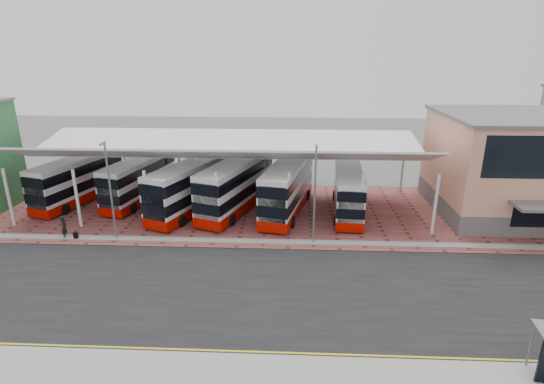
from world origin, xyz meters
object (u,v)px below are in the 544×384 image
object	(u,v)px
bus_0	(78,180)
bus_3	(236,186)
bus_1	(140,180)
bus_2	(192,187)
bus_4	(288,188)
bus_5	(348,191)
terminal	(542,165)
pedestrian	(64,227)

from	to	relation	value
bus_0	bus_3	bearing A→B (deg)	9.53
bus_1	bus_2	xyz separation A→B (m)	(5.86, -2.50, 0.18)
bus_0	bus_2	bearing A→B (deg)	5.38
bus_0	bus_3	size ratio (longest dim) A/B	0.94
bus_1	bus_4	bearing A→B (deg)	3.99
bus_0	bus_1	world-z (taller)	bus_0
bus_5	bus_4	bearing A→B (deg)	-175.69
bus_1	bus_5	size ratio (longest dim) A/B	1.03
bus_1	bus_2	bearing A→B (deg)	-10.43
bus_3	bus_1	bearing A→B (deg)	-172.40
terminal	bus_2	world-z (taller)	terminal
pedestrian	bus_4	bearing A→B (deg)	-85.65
bus_0	bus_5	bearing A→B (deg)	11.27
terminal	bus_5	size ratio (longest dim) A/B	1.78
terminal	bus_2	xyz separation A→B (m)	(-32.13, -1.15, -2.28)
terminal	bus_2	bearing A→B (deg)	-177.95
bus_3	bus_5	size ratio (longest dim) A/B	1.14
bus_2	bus_5	distance (m)	14.61
bus_5	pedestrian	world-z (taller)	bus_5
terminal	bus_0	distance (m)	44.14
terminal	bus_1	bearing A→B (deg)	177.96
bus_2	bus_1	bearing A→B (deg)	178.36
pedestrian	bus_2	bearing A→B (deg)	-70.43
bus_5	pedestrian	bearing A→B (deg)	-159.69
bus_3	bus_4	world-z (taller)	bus_3
bus_0	bus_1	distance (m)	6.09
bus_5	bus_2	bearing A→B (deg)	-174.75
bus_5	pedestrian	distance (m)	24.65
pedestrian	bus_3	bearing A→B (deg)	-78.29
terminal	bus_0	world-z (taller)	terminal
bus_3	pedestrian	xyz separation A→B (m)	(-13.22, -7.00, -1.43)
bus_2	bus_3	bearing A→B (deg)	27.88
terminal	bus_5	world-z (taller)	terminal
bus_1	pedestrian	world-z (taller)	bus_1
bus_0	bus_3	distance (m)	16.16
bus_1	pedestrian	bearing A→B (deg)	-96.87
terminal	bus_0	xyz separation A→B (m)	(-44.07, 0.93, -2.39)
bus_0	bus_4	world-z (taller)	bus_4
bus_0	pedestrian	bearing A→B (deg)	-56.36
terminal	bus_5	bearing A→B (deg)	-176.97
bus_4	terminal	bearing A→B (deg)	14.73
bus_0	bus_5	xyz separation A→B (m)	(26.54, -1.86, -0.12)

